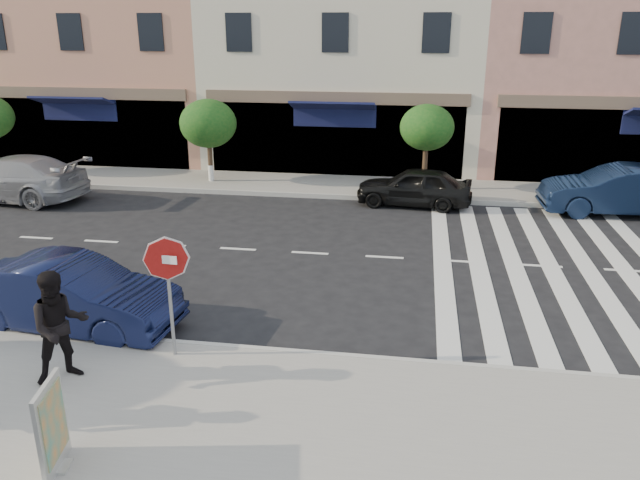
{
  "coord_description": "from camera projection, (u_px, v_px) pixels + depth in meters",
  "views": [
    {
      "loc": [
        2.72,
        -11.45,
        5.87
      ],
      "look_at": [
        0.73,
        1.15,
        1.4
      ],
      "focal_mm": 35.0,
      "sensor_mm": 36.0,
      "label": 1
    }
  ],
  "objects": [
    {
      "name": "car_near_mid",
      "position": [
        71.0,
        295.0,
        12.43
      ],
      "size": [
        4.52,
        1.93,
        1.45
      ],
      "primitive_type": "imported",
      "rotation": [
        0.0,
        0.0,
        1.48
      ],
      "color": "#0E1433",
      "rests_on": "ground"
    },
    {
      "name": "building_centre",
      "position": [
        349.0,
        31.0,
        27.11
      ],
      "size": [
        11.0,
        9.0,
        11.0
      ],
      "primitive_type": "cube",
      "color": "beige",
      "rests_on": "ground"
    },
    {
      "name": "car_far_mid",
      "position": [
        414.0,
        187.0,
        20.89
      ],
      "size": [
        3.96,
        1.9,
        1.3
      ],
      "primitive_type": "imported",
      "rotation": [
        0.0,
        0.0,
        -1.67
      ],
      "color": "black",
      "rests_on": "ground"
    },
    {
      "name": "sidewalk_far",
      "position": [
        342.0,
        186.0,
        23.24
      ],
      "size": [
        60.0,
        3.0,
        0.15
      ],
      "primitive_type": "cube",
      "color": "gray",
      "rests_on": "ground"
    },
    {
      "name": "street_tree_c",
      "position": [
        427.0,
        128.0,
        21.86
      ],
      "size": [
        1.9,
        1.9,
        3.04
      ],
      "color": "#473323",
      "rests_on": "sidewalk_far"
    },
    {
      "name": "walker",
      "position": [
        60.0,
        326.0,
        10.28
      ],
      "size": [
        1.19,
        1.17,
        1.94
      ],
      "primitive_type": "imported",
      "rotation": [
        0.0,
        0.0,
        0.7
      ],
      "color": "black",
      "rests_on": "sidewalk_near"
    },
    {
      "name": "ground",
      "position": [
        277.0,
        319.0,
        13.01
      ],
      "size": [
        120.0,
        120.0,
        0.0
      ],
      "primitive_type": "plane",
      "color": "black",
      "rests_on": "ground"
    },
    {
      "name": "car_far_right",
      "position": [
        618.0,
        191.0,
        19.89
      ],
      "size": [
        4.82,
        1.86,
        1.57
      ],
      "primitive_type": "imported",
      "rotation": [
        0.0,
        0.0,
        -1.53
      ],
      "color": "black",
      "rests_on": "ground"
    },
    {
      "name": "stop_sign",
      "position": [
        167.0,
        270.0,
        10.79
      ],
      "size": [
        0.8,
        0.12,
        2.27
      ],
      "rotation": [
        0.0,
        0.0,
        -0.06
      ],
      "color": "gray",
      "rests_on": "sidewalk_near"
    },
    {
      "name": "poster_board",
      "position": [
        52.0,
        429.0,
        8.24
      ],
      "size": [
        0.35,
        0.85,
        1.31
      ],
      "rotation": [
        0.0,
        0.0,
        0.19
      ],
      "color": "beige",
      "rests_on": "sidewalk_near"
    },
    {
      "name": "car_far_left",
      "position": [
        11.0,
        178.0,
        21.48
      ],
      "size": [
        5.48,
        2.6,
        1.54
      ],
      "primitive_type": "imported",
      "rotation": [
        0.0,
        0.0,
        -1.65
      ],
      "color": "gray",
      "rests_on": "ground"
    },
    {
      "name": "sidewalk_near",
      "position": [
        223.0,
        424.0,
        9.49
      ],
      "size": [
        60.0,
        4.5,
        0.15
      ],
      "primitive_type": "cube",
      "color": "gray",
      "rests_on": "ground"
    },
    {
      "name": "street_tree_wb",
      "position": [
        208.0,
        124.0,
        23.05
      ],
      "size": [
        2.1,
        2.1,
        3.06
      ],
      "color": "#473323",
      "rests_on": "sidewalk_far"
    }
  ]
}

